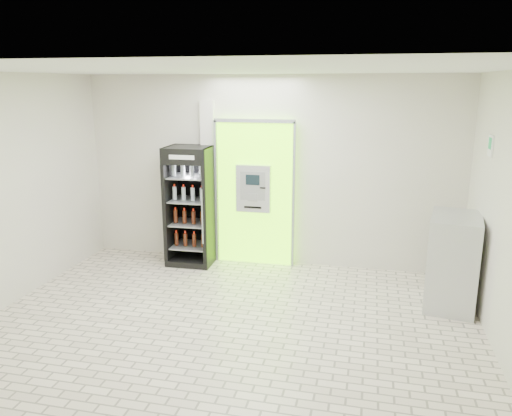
% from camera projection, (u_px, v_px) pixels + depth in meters
% --- Properties ---
extents(ground, '(6.00, 6.00, 0.00)m').
position_uv_depth(ground, '(225.00, 331.00, 5.91)').
color(ground, beige).
rests_on(ground, ground).
extents(room_shell, '(6.00, 6.00, 6.00)m').
position_uv_depth(room_shell, '(223.00, 179.00, 5.46)').
color(room_shell, silver).
rests_on(room_shell, ground).
extents(atm_assembly, '(1.30, 0.24, 2.33)m').
position_uv_depth(atm_assembly, '(255.00, 192.00, 7.95)').
color(atm_assembly, '#72E70A').
rests_on(atm_assembly, ground).
extents(pillar, '(0.22, 0.11, 2.60)m').
position_uv_depth(pillar, '(209.00, 182.00, 8.13)').
color(pillar, silver).
rests_on(pillar, ground).
extents(beverage_cooler, '(0.73, 0.69, 1.90)m').
position_uv_depth(beverage_cooler, '(191.00, 208.00, 8.01)').
color(beverage_cooler, black).
rests_on(beverage_cooler, ground).
extents(steel_cabinet, '(0.75, 1.00, 1.22)m').
position_uv_depth(steel_cabinet, '(453.00, 261.00, 6.49)').
color(steel_cabinet, '#B8BBC1').
rests_on(steel_cabinet, ground).
extents(exit_sign, '(0.02, 0.22, 0.26)m').
position_uv_depth(exit_sign, '(491.00, 146.00, 6.07)').
color(exit_sign, white).
rests_on(exit_sign, room_shell).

